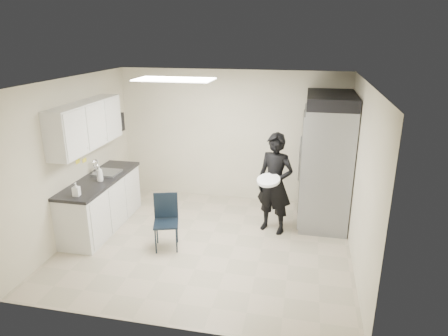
% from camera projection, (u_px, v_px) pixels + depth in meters
% --- Properties ---
extents(floor, '(4.50, 4.50, 0.00)m').
position_uv_depth(floor, '(208.00, 243.00, 6.51)').
color(floor, tan).
rests_on(floor, ground).
extents(ceiling, '(4.50, 4.50, 0.00)m').
position_uv_depth(ceiling, '(206.00, 81.00, 5.67)').
color(ceiling, white).
rests_on(ceiling, back_wall).
extents(back_wall, '(4.50, 0.00, 4.50)m').
position_uv_depth(back_wall, '(231.00, 136.00, 7.94)').
color(back_wall, beige).
rests_on(back_wall, floor).
extents(left_wall, '(0.00, 4.00, 4.00)m').
position_uv_depth(left_wall, '(74.00, 159.00, 6.53)').
color(left_wall, beige).
rests_on(left_wall, floor).
extents(right_wall, '(0.00, 4.00, 4.00)m').
position_uv_depth(right_wall, '(361.00, 178.00, 5.65)').
color(right_wall, beige).
rests_on(right_wall, floor).
extents(ceiling_panel, '(1.20, 0.60, 0.02)m').
position_uv_depth(ceiling_panel, '(174.00, 79.00, 6.17)').
color(ceiling_panel, white).
rests_on(ceiling_panel, ceiling).
extents(lower_counter, '(0.60, 1.90, 0.86)m').
position_uv_depth(lower_counter, '(102.00, 204.00, 6.93)').
color(lower_counter, silver).
rests_on(lower_counter, floor).
extents(countertop, '(0.64, 1.95, 0.05)m').
position_uv_depth(countertop, '(99.00, 180.00, 6.79)').
color(countertop, black).
rests_on(countertop, lower_counter).
extents(sink, '(0.42, 0.40, 0.14)m').
position_uv_depth(sink, '(107.00, 176.00, 7.02)').
color(sink, gray).
rests_on(sink, countertop).
extents(faucet, '(0.02, 0.02, 0.24)m').
position_uv_depth(faucet, '(96.00, 167.00, 7.01)').
color(faucet, silver).
rests_on(faucet, countertop).
extents(upper_cabinets, '(0.35, 1.80, 0.75)m').
position_uv_depth(upper_cabinets, '(86.00, 125.00, 6.51)').
color(upper_cabinets, silver).
rests_on(upper_cabinets, left_wall).
extents(towel_dispenser, '(0.22, 0.30, 0.35)m').
position_uv_depth(towel_dispenser, '(116.00, 122.00, 7.65)').
color(towel_dispenser, black).
rests_on(towel_dispenser, left_wall).
extents(notice_sticker_left, '(0.00, 0.12, 0.07)m').
position_uv_depth(notice_sticker_left, '(78.00, 161.00, 6.64)').
color(notice_sticker_left, yellow).
rests_on(notice_sticker_left, left_wall).
extents(notice_sticker_right, '(0.00, 0.12, 0.07)m').
position_uv_depth(notice_sticker_right, '(84.00, 160.00, 6.84)').
color(notice_sticker_right, yellow).
rests_on(notice_sticker_right, left_wall).
extents(commercial_fridge, '(0.80, 1.35, 2.10)m').
position_uv_depth(commercial_fridge, '(326.00, 165.00, 6.99)').
color(commercial_fridge, gray).
rests_on(commercial_fridge, floor).
extents(fridge_compressor, '(0.80, 1.35, 0.20)m').
position_uv_depth(fridge_compressor, '(332.00, 100.00, 6.62)').
color(fridge_compressor, black).
rests_on(fridge_compressor, commercial_fridge).
extents(folding_chair, '(0.47, 0.47, 0.85)m').
position_uv_depth(folding_chair, '(166.00, 224.00, 6.23)').
color(folding_chair, black).
rests_on(folding_chair, floor).
extents(man_tuxedo, '(0.74, 0.61, 1.73)m').
position_uv_depth(man_tuxedo, '(275.00, 184.00, 6.66)').
color(man_tuxedo, black).
rests_on(man_tuxedo, floor).
extents(bucket_lid, '(0.48, 0.48, 0.05)m').
position_uv_depth(bucket_lid, '(268.00, 180.00, 6.41)').
color(bucket_lid, white).
rests_on(bucket_lid, man_tuxedo).
extents(soap_bottle_a, '(0.15, 0.15, 0.28)m').
position_uv_depth(soap_bottle_a, '(100.00, 173.00, 6.60)').
color(soap_bottle_a, white).
rests_on(soap_bottle_a, countertop).
extents(soap_bottle_b, '(0.11, 0.11, 0.21)m').
position_uv_depth(soap_bottle_b, '(76.00, 189.00, 6.02)').
color(soap_bottle_b, '#AEADB9').
rests_on(soap_bottle_b, countertop).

